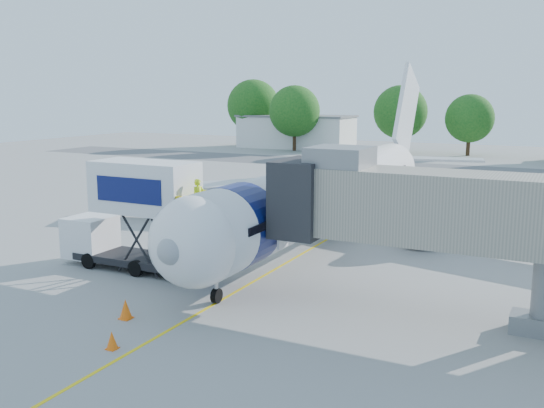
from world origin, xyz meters
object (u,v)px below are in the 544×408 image
at_px(catering_hiloader, 135,215).
at_px(ground_tug, 49,320).
at_px(jet_bridge, 424,208).
at_px(aircraft, 334,189).

height_order(catering_hiloader, ground_tug, catering_hiloader).
height_order(jet_bridge, ground_tug, jet_bridge).
bearing_deg(aircraft, ground_tug, -99.66).
distance_m(aircraft, ground_tug, 19.99).
xyz_separation_m(aircraft, jet_bridge, (7.99, -11.12, 1.39)).
xyz_separation_m(jet_bridge, catering_hiloader, (-14.26, -0.00, -1.58)).
height_order(aircraft, jet_bridge, aircraft).
bearing_deg(jet_bridge, ground_tug, -143.22).
height_order(aircraft, catering_hiloader, aircraft).
xyz_separation_m(aircraft, catering_hiloader, (-6.27, -11.12, -0.19)).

